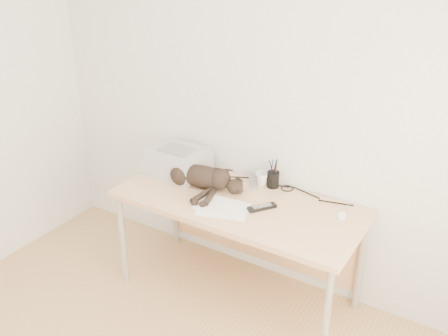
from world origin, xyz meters
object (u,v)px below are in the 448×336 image
Objects in this scene: desk at (244,213)px; mouse at (342,214)px; mug at (262,179)px; pen_cup at (273,179)px; printer at (178,161)px; cat at (199,177)px.

mouse is at bearing 6.68° from desk.
mug is at bearing 149.83° from mouse.
pen_cup is 0.55m from mouse.
printer is 0.69m from pen_cup.
printer is 1.89× the size of pen_cup.
printer is at bearing 162.47° from mouse.
cat is 0.96m from mouse.
desk is 16.51× the size of mug.
printer is 1.20m from mouse.
printer is 3.76× the size of mouse.
cat is (0.25, -0.10, -0.02)m from printer.
cat reaches higher than mouse.
cat is 6.89× the size of mouse.
desk is 0.61m from printer.
pen_cup is at bearing 23.06° from cat.
cat is at bearing -170.05° from desk.
mug is at bearing 14.02° from printer.
mouse is at bearing 1.40° from printer.
pen_cup reaches higher than mug.
desk is at bearing 1.42° from cat.
pen_cup is 2.00× the size of mouse.
mouse is (1.20, 0.03, -0.07)m from printer.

